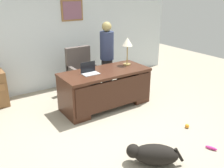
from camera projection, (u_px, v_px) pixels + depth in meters
ground_plane at (113, 131)px, 4.35m from camera, size 12.00×12.00×0.00m
back_wall at (52, 33)px, 5.88m from camera, size 7.00×0.16×2.70m
desk at (106, 87)px, 5.12m from camera, size 1.84×0.81×0.78m
armchair at (82, 73)px, 5.79m from camera, size 0.60×0.59×1.09m
person_standing at (107, 57)px, 5.78m from camera, size 0.32×0.32×1.66m
dog_lying at (153, 154)px, 3.48m from camera, size 0.69×0.64×0.30m
laptop at (89, 71)px, 4.84m from camera, size 0.32×0.22×0.23m
desk_lamp at (127, 43)px, 5.26m from camera, size 0.22×0.22×0.60m
dog_toy_ball at (187, 126)px, 4.42m from camera, size 0.07×0.07×0.07m
dog_toy_bone at (211, 148)px, 3.83m from camera, size 0.12×0.19×0.05m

